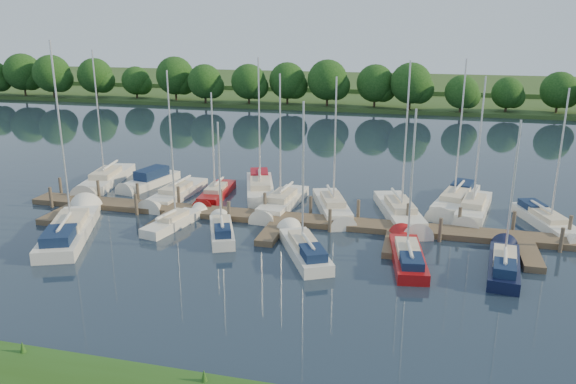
% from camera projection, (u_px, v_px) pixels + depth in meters
% --- Properties ---
extents(ground, '(260.00, 260.00, 0.00)m').
position_uv_depth(ground, '(248.00, 266.00, 32.59)').
color(ground, '#1A2534').
rests_on(ground, ground).
extents(dock, '(40.00, 6.00, 0.40)m').
position_uv_depth(dock, '(281.00, 222.00, 39.32)').
color(dock, '#493A29').
rests_on(dock, ground).
extents(mooring_pilings, '(38.24, 2.84, 2.00)m').
position_uv_depth(mooring_pilings, '(285.00, 211.00, 40.25)').
color(mooring_pilings, '#473D33').
rests_on(mooring_pilings, ground).
extents(far_shore, '(180.00, 30.00, 0.60)m').
position_uv_depth(far_shore, '(376.00, 99.00, 102.14)').
color(far_shore, '#2B471B').
rests_on(far_shore, ground).
extents(distant_hill, '(220.00, 40.00, 1.40)m').
position_uv_depth(distant_hill, '(387.00, 83.00, 125.23)').
color(distant_hill, '#3A5926').
rests_on(distant_hill, ground).
extents(treeline, '(146.26, 9.87, 8.31)m').
position_uv_depth(treeline, '(361.00, 85.00, 89.65)').
color(treeline, '#38281C').
rests_on(treeline, ground).
extents(sailboat_n_0, '(3.56, 9.46, 11.96)m').
position_uv_depth(sailboat_n_0, '(106.00, 181.00, 49.19)').
color(sailboat_n_0, silver).
rests_on(sailboat_n_0, ground).
extents(motorboat, '(3.01, 6.60, 1.82)m').
position_uv_depth(motorboat, '(150.00, 181.00, 48.78)').
color(motorboat, silver).
rests_on(motorboat, ground).
extents(sailboat_n_2, '(2.34, 8.33, 10.52)m').
position_uv_depth(sailboat_n_2, '(176.00, 195.00, 45.28)').
color(sailboat_n_2, silver).
rests_on(sailboat_n_2, ground).
extents(sailboat_n_3, '(2.06, 6.91, 8.81)m').
position_uv_depth(sailboat_n_3, '(216.00, 194.00, 45.39)').
color(sailboat_n_3, maroon).
rests_on(sailboat_n_3, ground).
extents(sailboat_n_4, '(4.44, 9.01, 11.52)m').
position_uv_depth(sailboat_n_4, '(260.00, 190.00, 46.37)').
color(sailboat_n_4, silver).
rests_on(sailboat_n_4, ground).
extents(sailboat_n_5, '(2.53, 8.25, 10.56)m').
position_uv_depth(sailboat_n_5, '(282.00, 204.00, 42.87)').
color(sailboat_n_5, silver).
rests_on(sailboat_n_5, ground).
extents(sailboat_n_6, '(4.15, 8.06, 10.44)m').
position_uv_depth(sailboat_n_6, '(333.00, 208.00, 41.91)').
color(sailboat_n_6, silver).
rests_on(sailboat_n_6, ground).
extents(sailboat_n_7, '(4.33, 9.15, 11.62)m').
position_uv_depth(sailboat_n_7, '(400.00, 214.00, 40.68)').
color(sailboat_n_7, silver).
rests_on(sailboat_n_7, ground).
extents(sailboat_n_8, '(4.03, 9.18, 11.53)m').
position_uv_depth(sailboat_n_8, '(455.00, 201.00, 43.52)').
color(sailboat_n_8, silver).
rests_on(sailboat_n_8, ground).
extents(sailboat_n_9, '(3.14, 8.23, 10.52)m').
position_uv_depth(sailboat_n_9, '(473.00, 210.00, 41.49)').
color(sailboat_n_9, silver).
rests_on(sailboat_n_9, ground).
extents(sailboat_n_10, '(3.95, 7.79, 9.91)m').
position_uv_depth(sailboat_n_10, '(547.00, 222.00, 38.89)').
color(sailboat_n_10, silver).
rests_on(sailboat_n_10, ground).
extents(sailboat_s_0, '(5.63, 10.16, 13.06)m').
position_uv_depth(sailboat_s_0, '(70.00, 231.00, 37.18)').
color(sailboat_s_0, silver).
rests_on(sailboat_s_0, ground).
extents(sailboat_s_1, '(2.44, 6.07, 7.84)m').
position_uv_depth(sailboat_s_1, '(174.00, 223.00, 38.88)').
color(sailboat_s_1, silver).
rests_on(sailboat_s_1, ground).
extents(sailboat_s_2, '(3.36, 5.91, 7.99)m').
position_uv_depth(sailboat_s_2, '(222.00, 232.00, 36.99)').
color(sailboat_s_2, silver).
rests_on(sailboat_s_2, ground).
extents(sailboat_s_3, '(4.60, 7.26, 9.70)m').
position_uv_depth(sailboat_s_3, '(304.00, 250.00, 34.04)').
color(sailboat_s_3, silver).
rests_on(sailboat_s_3, ground).
extents(sailboat_s_4, '(2.62, 7.38, 9.35)m').
position_uv_depth(sailboat_s_4, '(407.00, 257.00, 33.13)').
color(sailboat_s_4, maroon).
rests_on(sailboat_s_4, ground).
extents(sailboat_s_5, '(2.30, 6.98, 9.02)m').
position_uv_depth(sailboat_s_5, '(504.00, 266.00, 31.81)').
color(sailboat_s_5, black).
rests_on(sailboat_s_5, ground).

